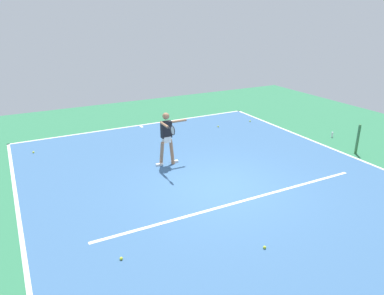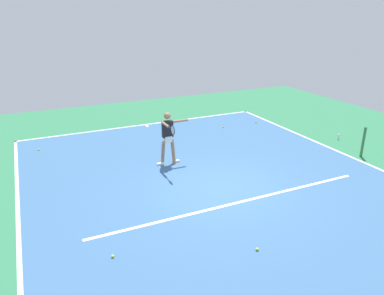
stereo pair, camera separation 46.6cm
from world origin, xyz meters
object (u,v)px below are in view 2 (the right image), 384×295
object	(u,v)px
tennis_ball_near_player	(256,122)
net_post	(363,142)
tennis_ball_by_sideline	(39,150)
water_bottle	(338,137)
tennis_ball_far_corner	(257,249)
tennis_player	(168,135)
tennis_ball_centre_court	(113,256)
tennis_ball_near_service_line	(223,127)

from	to	relation	value
tennis_ball_near_player	net_post	bearing A→B (deg)	101.14
tennis_ball_by_sideline	water_bottle	xyz separation A→B (m)	(-10.80, 3.71, 0.08)
tennis_ball_near_player	tennis_ball_far_corner	xyz separation A→B (m)	(5.36, 7.87, 0.00)
tennis_ball_near_player	water_bottle	distance (m)	3.67
tennis_ball_near_player	tennis_ball_by_sideline	distance (m)	9.19
tennis_player	tennis_ball_far_corner	distance (m)	5.22
tennis_ball_far_corner	tennis_ball_by_sideline	bearing A→B (deg)	-65.23
tennis_ball_centre_court	tennis_ball_near_service_line	distance (m)	9.37
tennis_ball_near_player	water_bottle	bearing A→B (deg)	116.18
tennis_ball_near_player	tennis_ball_far_corner	size ratio (longest dim) A/B	1.00
tennis_player	water_bottle	xyz separation A→B (m)	(-6.96, 0.55, -0.91)
net_post	tennis_ball_near_service_line	distance (m)	5.64
tennis_ball_near_service_line	water_bottle	size ratio (longest dim) A/B	0.30
net_post	tennis_ball_near_player	size ratio (longest dim) A/B	16.21
tennis_player	tennis_ball_far_corner	world-z (taller)	tennis_player
water_bottle	tennis_ball_far_corner	bearing A→B (deg)	33.22
water_bottle	net_post	bearing A→B (deg)	68.80
net_post	tennis_ball_near_service_line	world-z (taller)	net_post
net_post	tennis_ball_by_sideline	bearing A→B (deg)	-27.85
tennis_player	tennis_ball_near_player	size ratio (longest dim) A/B	26.78
net_post	tennis_ball_near_player	bearing A→B (deg)	-78.86
tennis_player	tennis_ball_near_service_line	size ratio (longest dim) A/B	26.78
tennis_ball_by_sideline	tennis_player	bearing A→B (deg)	140.60
tennis_ball_near_player	tennis_ball_centre_court	bearing A→B (deg)	39.75
tennis_ball_far_corner	net_post	bearing A→B (deg)	-155.32
tennis_ball_far_corner	tennis_ball_near_service_line	size ratio (longest dim) A/B	1.00
net_post	tennis_ball_near_service_line	size ratio (longest dim) A/B	16.21
tennis_ball_centre_court	water_bottle	size ratio (longest dim) A/B	0.30
tennis_player	tennis_ball_far_corner	size ratio (longest dim) A/B	26.78
tennis_ball_far_corner	tennis_ball_near_player	bearing A→B (deg)	-124.26
net_post	tennis_ball_near_player	world-z (taller)	net_post
tennis_ball_far_corner	tennis_ball_near_service_line	xyz separation A→B (m)	(-3.64, -7.84, 0.00)
net_post	water_bottle	size ratio (longest dim) A/B	4.86
tennis_ball_far_corner	tennis_ball_near_service_line	world-z (taller)	same
tennis_player	tennis_ball_near_player	bearing A→B (deg)	-152.30
tennis_ball_centre_court	water_bottle	xyz separation A→B (m)	(-9.81, -3.51, 0.08)
tennis_ball_near_player	tennis_ball_near_service_line	xyz separation A→B (m)	(1.72, 0.03, 0.00)
tennis_ball_centre_court	tennis_ball_far_corner	distance (m)	3.02
tennis_ball_near_player	tennis_ball_by_sideline	xyz separation A→B (m)	(9.18, -0.41, 0.00)
net_post	tennis_ball_far_corner	xyz separation A→B (m)	(6.33, 2.91, -0.50)
tennis_ball_near_player	tennis_ball_near_service_line	distance (m)	1.72
tennis_ball_near_service_line	water_bottle	distance (m)	4.68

